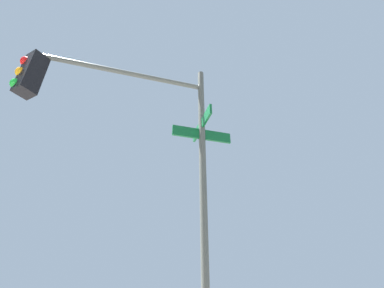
{
  "coord_description": "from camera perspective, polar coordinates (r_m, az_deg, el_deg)",
  "views": [
    {
      "loc": [
        -9.13,
        -3.22,
        1.58
      ],
      "look_at": [
        -7.35,
        -6.53,
        3.72
      ],
      "focal_mm": 23.89,
      "sensor_mm": 36.0,
      "label": 1
    }
  ],
  "objects": [
    {
      "name": "traffic_signal_near",
      "position": [
        4.41,
        -15.04,
        3.69
      ],
      "size": [
        2.72,
        2.68,
        5.53
      ],
      "color": "#474C47",
      "rests_on": "ground_plane"
    }
  ]
}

